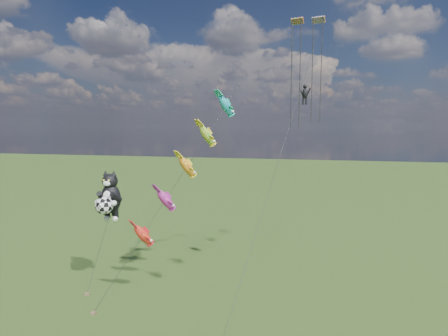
# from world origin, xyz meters

# --- Properties ---
(ground) EXTENTS (300.00, 300.00, 0.00)m
(ground) POSITION_xyz_m (0.00, 0.00, 0.00)
(ground) COLOR #1A340D
(cat_kite_rig) EXTENTS (2.38, 4.04, 11.00)m
(cat_kite_rig) POSITION_xyz_m (5.14, 5.58, 8.50)
(cat_kite_rig) COLOR brown
(cat_kite_rig) RESTS_ON ground
(fish_windsock_rig) EXTENTS (10.30, 12.35, 20.25)m
(fish_windsock_rig) POSITION_xyz_m (12.32, 6.97, 11.36)
(fish_windsock_rig) COLOR brown
(fish_windsock_rig) RESTS_ON ground
(parafoil_rig) EXTENTS (6.37, 16.77, 24.77)m
(parafoil_rig) POSITION_xyz_m (22.59, 8.39, 18.85)
(parafoil_rig) COLOR brown
(parafoil_rig) RESTS_ON ground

